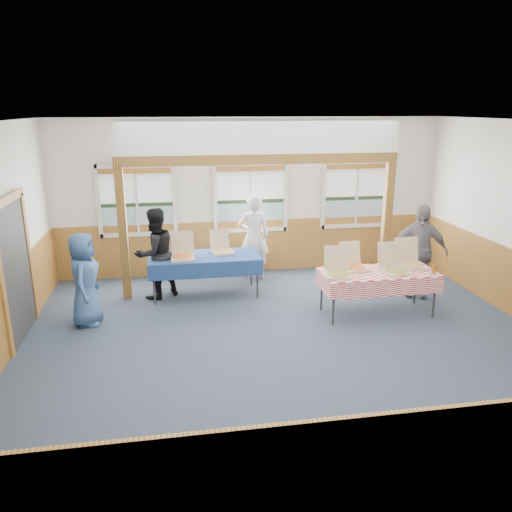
{
  "coord_description": "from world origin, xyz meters",
  "views": [
    {
      "loc": [
        -1.6,
        -6.63,
        3.39
      ],
      "look_at": [
        -0.3,
        1.0,
        1.07
      ],
      "focal_mm": 35.0,
      "sensor_mm": 36.0,
      "label": 1
    }
  ],
  "objects_px": {
    "table_right": "(378,275)",
    "woman_black": "(155,254)",
    "woman_white": "(254,237)",
    "table_left": "(205,258)",
    "person_grey": "(419,251)",
    "man_blue": "(85,279)"
  },
  "relations": [
    {
      "from": "woman_white",
      "to": "person_grey",
      "type": "bearing_deg",
      "value": 155.96
    },
    {
      "from": "woman_white",
      "to": "woman_black",
      "type": "relative_size",
      "value": 1.03
    },
    {
      "from": "woman_white",
      "to": "woman_black",
      "type": "distance_m",
      "value": 2.08
    },
    {
      "from": "woman_white",
      "to": "table_right",
      "type": "bearing_deg",
      "value": 132.69
    },
    {
      "from": "woman_black",
      "to": "person_grey",
      "type": "xyz_separation_m",
      "value": [
        4.75,
        -0.74,
        0.03
      ]
    },
    {
      "from": "woman_black",
      "to": "man_blue",
      "type": "relative_size",
      "value": 1.1
    },
    {
      "from": "person_grey",
      "to": "woman_white",
      "type": "bearing_deg",
      "value": 177.29
    },
    {
      "from": "person_grey",
      "to": "woman_black",
      "type": "bearing_deg",
      "value": -163.46
    },
    {
      "from": "table_right",
      "to": "woman_black",
      "type": "height_order",
      "value": "woman_black"
    },
    {
      "from": "woman_white",
      "to": "woman_black",
      "type": "xyz_separation_m",
      "value": [
        -1.94,
        -0.76,
        -0.03
      ]
    },
    {
      "from": "person_grey",
      "to": "man_blue",
      "type": "bearing_deg",
      "value": -151.8
    },
    {
      "from": "table_right",
      "to": "woman_black",
      "type": "bearing_deg",
      "value": 173.25
    },
    {
      "from": "table_right",
      "to": "person_grey",
      "type": "distance_m",
      "value": 1.27
    },
    {
      "from": "table_right",
      "to": "man_blue",
      "type": "xyz_separation_m",
      "value": [
        -4.78,
        0.4,
        0.06
      ]
    },
    {
      "from": "table_left",
      "to": "person_grey",
      "type": "distance_m",
      "value": 3.93
    },
    {
      "from": "table_right",
      "to": "woman_black",
      "type": "relative_size",
      "value": 1.24
    },
    {
      "from": "man_blue",
      "to": "person_grey",
      "type": "distance_m",
      "value": 5.84
    },
    {
      "from": "table_left",
      "to": "table_right",
      "type": "relative_size",
      "value": 1.04
    },
    {
      "from": "woman_white",
      "to": "man_blue",
      "type": "bearing_deg",
      "value": 34.62
    },
    {
      "from": "table_left",
      "to": "person_grey",
      "type": "xyz_separation_m",
      "value": [
        3.86,
        -0.72,
        0.16
      ]
    },
    {
      "from": "table_left",
      "to": "woman_white",
      "type": "distance_m",
      "value": 1.32
    },
    {
      "from": "table_right",
      "to": "person_grey",
      "type": "height_order",
      "value": "person_grey"
    }
  ]
}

